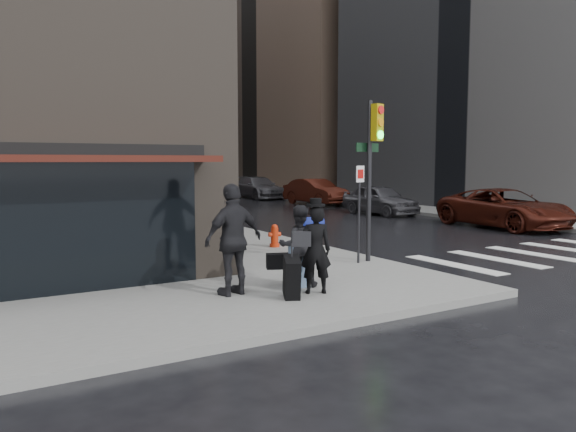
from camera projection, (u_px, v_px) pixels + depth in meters
name	position (u px, v px, depth m)	size (l,w,h in m)	color
ground	(370.00, 289.00, 11.48)	(140.00, 140.00, 0.00)	black
sidewalk_left	(91.00, 202.00, 34.56)	(4.00, 50.00, 0.15)	slate
sidewalk_right	(281.00, 195.00, 41.44)	(3.00, 50.00, 0.15)	slate
crosswalk	(552.00, 251.00, 16.16)	(8.50, 3.00, 0.01)	silver
bldg_right_far	(245.00, 85.00, 73.08)	(22.00, 20.00, 25.00)	slate
bldg_distant	(55.00, 66.00, 79.65)	(40.00, 12.00, 32.00)	slate
man_overcoat	(311.00, 254.00, 10.31)	(1.21, 0.79, 1.81)	black
man_jeans	(298.00, 246.00, 10.98)	(1.10, 0.94, 1.60)	black
man_greycoat	(234.00, 240.00, 10.25)	(1.27, 0.70, 2.05)	black
traffic_light	(372.00, 158.00, 13.51)	(0.95, 0.56, 3.91)	black
fire_hydrant	(275.00, 237.00, 16.07)	(0.37, 0.29, 0.65)	#B8280B
parked_car_0	(505.00, 208.00, 21.87)	(2.53, 5.49, 1.52)	#41150D
parked_car_1	(380.00, 199.00, 27.27)	(1.73, 4.30, 1.47)	#4E4E53
parked_car_2	(316.00, 192.00, 33.35)	(1.62, 4.66, 1.53)	#45170D
parked_car_3	(258.00, 188.00, 38.92)	(2.10, 5.17, 1.50)	#4A4A4F
parked_car_4	(214.00, 185.00, 44.44)	(1.58, 3.94, 1.34)	#3C3C40
parked_car_5	(193.00, 182.00, 50.57)	(1.48, 4.24, 1.40)	black
parked_car_6	(164.00, 179.00, 56.08)	(2.59, 5.63, 1.56)	black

